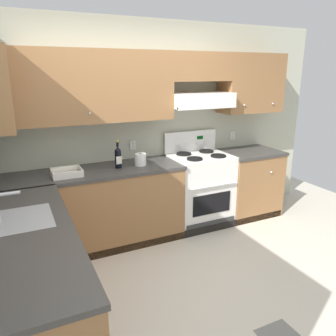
{
  "coord_description": "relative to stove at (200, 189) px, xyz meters",
  "views": [
    {
      "loc": [
        -1.25,
        -2.25,
        1.96
      ],
      "look_at": [
        0.16,
        0.7,
        1.0
      ],
      "focal_mm": 35.49,
      "sensor_mm": 36.0,
      "label": 1
    }
  ],
  "objects": [
    {
      "name": "bowl",
      "position": [
        -1.66,
        -0.08,
        0.46
      ],
      "size": [
        0.3,
        0.26,
        0.07
      ],
      "color": "white",
      "rests_on": "counter_back_run"
    },
    {
      "name": "counter_left_run",
      "position": [
        -2.12,
        -1.25,
        -0.02
      ],
      "size": [
        0.63,
        1.91,
        1.13
      ],
      "color": "olive",
      "rests_on": "ground_plane"
    },
    {
      "name": "ground_plane",
      "position": [
        -0.88,
        -1.25,
        -0.48
      ],
      "size": [
        7.04,
        7.04,
        0.0
      ],
      "primitive_type": "plane",
      "color": "beige"
    },
    {
      "name": "stove",
      "position": [
        0.0,
        0.0,
        0.0
      ],
      "size": [
        0.76,
        0.62,
        1.2
      ],
      "color": "white",
      "rests_on": "ground_plane"
    },
    {
      "name": "paper_towel_roll",
      "position": [
        -0.83,
        -0.03,
        0.5
      ],
      "size": [
        0.13,
        0.13,
        0.14
      ],
      "color": "white",
      "rests_on": "counter_back_run"
    },
    {
      "name": "wine_bottle",
      "position": [
        -1.09,
        -0.03,
        0.56
      ],
      "size": [
        0.07,
        0.08,
        0.32
      ],
      "color": "black",
      "rests_on": "counter_back_run"
    },
    {
      "name": "wall_back",
      "position": [
        -0.48,
        0.27,
        1.0
      ],
      "size": [
        4.68,
        0.57,
        2.55
      ],
      "color": "#B7BAA3",
      "rests_on": "ground_plane"
    },
    {
      "name": "counter_back_run",
      "position": [
        -0.79,
        -0.01,
        -0.03
      ],
      "size": [
        3.6,
        0.65,
        0.91
      ],
      "color": "olive",
      "rests_on": "ground_plane"
    }
  ]
}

